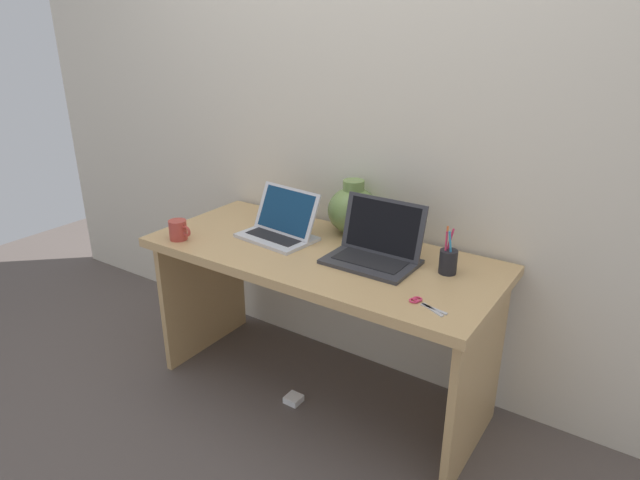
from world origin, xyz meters
name	(u,v)px	position (x,y,z in m)	size (l,w,h in m)	color
ground_plane	(320,391)	(0.00, 0.00, 0.00)	(6.00, 6.00, 0.00)	#564C47
back_wall	(367,118)	(0.00, 0.36, 1.20)	(4.40, 0.04, 2.40)	beige
desk	(320,283)	(0.00, 0.00, 0.56)	(1.49, 0.65, 0.70)	tan
laptop_left	(281,225)	(-0.23, 0.04, 0.76)	(0.35, 0.26, 0.21)	silver
laptop_right	(376,245)	(0.24, 0.05, 0.77)	(0.35, 0.25, 0.24)	#333338
green_vase	(353,209)	(0.00, 0.26, 0.81)	(0.23, 0.23, 0.24)	#75934C
coffee_mug	(178,230)	(-0.59, -0.23, 0.75)	(0.11, 0.08, 0.09)	#B23D33
pen_cup	(448,261)	(0.52, 0.09, 0.75)	(0.07, 0.07, 0.18)	black
scissors	(422,303)	(0.54, -0.19, 0.71)	(0.15, 0.08, 0.01)	#B7B7BC
power_brick	(294,399)	(-0.05, -0.13, 0.01)	(0.07, 0.07, 0.03)	white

